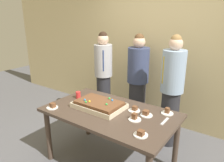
% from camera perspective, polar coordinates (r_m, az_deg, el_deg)
% --- Properties ---
extents(interior_back_panel, '(8.00, 0.12, 3.00)m').
position_cam_1_polar(interior_back_panel, '(3.91, 13.50, 10.12)').
color(interior_back_panel, '#CCB784').
rests_on(interior_back_panel, ground_plane).
extents(party_table, '(1.67, 0.97, 0.79)m').
position_cam_1_polar(party_table, '(2.78, -0.57, -9.78)').
color(party_table, '#47382D').
rests_on(party_table, ground_plane).
extents(sheet_cake, '(0.65, 0.44, 0.11)m').
position_cam_1_polar(sheet_cake, '(2.83, -3.47, -6.26)').
color(sheet_cake, beige).
rests_on(sheet_cake, party_table).
extents(plated_slice_near_left, '(0.15, 0.15, 0.08)m').
position_cam_1_polar(plated_slice_near_left, '(2.76, 14.50, -8.00)').
color(plated_slice_near_left, white).
rests_on(plated_slice_near_left, party_table).
extents(plated_slice_near_right, '(0.15, 0.15, 0.07)m').
position_cam_1_polar(plated_slice_near_right, '(2.66, 9.08, -8.65)').
color(plated_slice_near_right, white).
rests_on(plated_slice_near_right, party_table).
extents(plated_slice_far_left, '(0.15, 0.15, 0.06)m').
position_cam_1_polar(plated_slice_far_left, '(2.76, 5.99, -7.54)').
color(plated_slice_far_left, white).
rests_on(plated_slice_far_left, party_table).
extents(plated_slice_far_right, '(0.15, 0.15, 0.06)m').
position_cam_1_polar(plated_slice_far_right, '(2.25, 7.66, -13.81)').
color(plated_slice_far_right, white).
rests_on(plated_slice_far_right, party_table).
extents(plated_slice_center_front, '(0.15, 0.15, 0.08)m').
position_cam_1_polar(plated_slice_center_front, '(2.54, 6.05, -9.75)').
color(plated_slice_center_front, white).
rests_on(plated_slice_center_front, party_table).
extents(plated_slice_center_back, '(0.15, 0.15, 0.07)m').
position_cam_1_polar(plated_slice_center_back, '(2.92, -15.58, -6.53)').
color(plated_slice_center_back, white).
rests_on(plated_slice_center_back, party_table).
extents(drink_cup_nearest, '(0.07, 0.07, 0.10)m').
position_cam_1_polar(drink_cup_nearest, '(3.16, -8.99, -3.69)').
color(drink_cup_nearest, red).
rests_on(drink_cup_nearest, party_table).
extents(cake_server_utensil, '(0.03, 0.20, 0.01)m').
position_cam_1_polar(cake_server_utensil, '(2.57, 13.88, -10.37)').
color(cake_server_utensil, silver).
rests_on(cake_server_utensil, party_table).
extents(person_serving_front, '(0.34, 0.34, 1.71)m').
position_cam_1_polar(person_serving_front, '(3.29, 15.62, -2.47)').
color(person_serving_front, '#28282D').
rests_on(person_serving_front, ground_plane).
extents(person_green_shirt_behind, '(0.37, 0.37, 1.66)m').
position_cam_1_polar(person_green_shirt_behind, '(3.78, 6.86, 0.16)').
color(person_green_shirt_behind, '#28282D').
rests_on(person_green_shirt_behind, ground_plane).
extents(person_striped_tie_right, '(0.32, 0.32, 1.68)m').
position_cam_1_polar(person_striped_tie_right, '(3.91, -2.30, 1.24)').
color(person_striped_tie_right, '#28282D').
rests_on(person_striped_tie_right, ground_plane).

